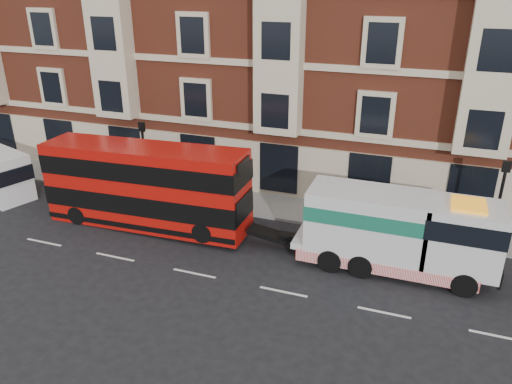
# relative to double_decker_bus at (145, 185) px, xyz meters

# --- Properties ---
(ground) EXTENTS (120.00, 120.00, 0.00)m
(ground) POSITION_rel_double_decker_bus_xyz_m (4.17, -3.25, -2.25)
(ground) COLOR black
(ground) RESTS_ON ground
(sidewalk) EXTENTS (90.00, 3.00, 0.15)m
(sidewalk) POSITION_rel_double_decker_bus_xyz_m (4.17, 4.25, -2.17)
(sidewalk) COLOR slate
(sidewalk) RESTS_ON ground
(victorian_terrace) EXTENTS (45.00, 12.00, 20.40)m
(victorian_terrace) POSITION_rel_double_decker_bus_xyz_m (4.67, 11.75, 7.82)
(victorian_terrace) COLOR brown
(victorian_terrace) RESTS_ON ground
(lamp_post_west) EXTENTS (0.35, 0.15, 4.35)m
(lamp_post_west) POSITION_rel_double_decker_bus_xyz_m (-1.83, 2.95, 0.43)
(lamp_post_west) COLOR black
(lamp_post_west) RESTS_ON sidewalk
(lamp_post_east) EXTENTS (0.35, 0.15, 4.35)m
(lamp_post_east) POSITION_rel_double_decker_bus_xyz_m (16.17, 2.95, 0.43)
(lamp_post_east) COLOR black
(lamp_post_east) RESTS_ON sidewalk
(double_decker_bus) EXTENTS (10.48, 2.40, 4.24)m
(double_decker_bus) POSITION_rel_double_decker_bus_xyz_m (0.00, 0.00, 0.00)
(double_decker_bus) COLOR #B40F0A
(double_decker_bus) RESTS_ON ground
(tow_truck) EXTENTS (8.39, 2.48, 3.49)m
(tow_truck) POSITION_rel_double_decker_bus_xyz_m (12.05, 0.00, -0.39)
(tow_truck) COLOR silver
(tow_truck) RESTS_ON ground
(pedestrian) EXTENTS (0.63, 0.49, 1.52)m
(pedestrian) POSITION_rel_double_decker_bus_xyz_m (-4.58, 3.31, -1.33)
(pedestrian) COLOR #1F1B36
(pedestrian) RESTS_ON sidewalk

